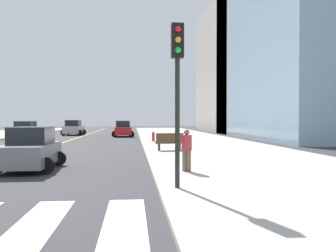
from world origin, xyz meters
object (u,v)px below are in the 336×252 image
object	(u,v)px
car_white_nearest	(26,131)
car_gray_fourth	(31,150)
pedestrian_waiting_east	(187,148)
traffic_light_near_corner	(177,73)
car_silver_second	(74,128)
park_bench	(169,142)
fire_hydrant	(153,137)
car_red_third	(123,129)

from	to	relation	value
car_white_nearest	car_gray_fourth	xyz separation A→B (m)	(7.01, -23.83, -0.06)
car_gray_fourth	pedestrian_waiting_east	world-z (taller)	car_gray_fourth
car_white_nearest	traffic_light_near_corner	bearing A→B (deg)	-63.89
car_silver_second	car_gray_fourth	bearing A→B (deg)	-81.00
park_bench	pedestrian_waiting_east	size ratio (longest dim) A/B	1.13
car_white_nearest	car_silver_second	distance (m)	10.93
car_gray_fourth	fire_hydrant	size ratio (longest dim) A/B	4.62
car_red_third	pedestrian_waiting_east	bearing A→B (deg)	93.63
pedestrian_waiting_east	car_red_third	bearing A→B (deg)	126.39
car_white_nearest	car_silver_second	size ratio (longest dim) A/B	0.96
park_bench	pedestrian_waiting_east	xyz separation A→B (m)	(-0.27, -9.43, 0.36)
pedestrian_waiting_east	fire_hydrant	size ratio (longest dim) A/B	1.83
park_bench	car_white_nearest	bearing A→B (deg)	35.15
traffic_light_near_corner	fire_hydrant	size ratio (longest dim) A/B	5.41
car_white_nearest	car_red_third	xyz separation A→B (m)	(10.10, 5.52, 0.01)
car_silver_second	traffic_light_near_corner	bearing A→B (deg)	-73.87
car_white_nearest	fire_hydrant	distance (m)	14.86
car_white_nearest	pedestrian_waiting_east	bearing A→B (deg)	-59.95
car_red_third	traffic_light_near_corner	size ratio (longest dim) A/B	0.94
pedestrian_waiting_east	car_gray_fourth	bearing A→B (deg)	-168.11
car_silver_second	car_red_third	xyz separation A→B (m)	(6.81, -4.90, -0.03)
car_silver_second	car_gray_fourth	xyz separation A→B (m)	(3.71, -34.25, -0.10)
car_white_nearest	pedestrian_waiting_east	xyz separation A→B (m)	(13.45, -25.97, 0.13)
car_white_nearest	park_bench	distance (m)	21.50
pedestrian_waiting_east	park_bench	bearing A→B (deg)	118.64
car_gray_fourth	pedestrian_waiting_east	size ratio (longest dim) A/B	2.53
car_red_third	park_bench	xyz separation A→B (m)	(3.63, -22.07, -0.23)
car_gray_fourth	park_bench	world-z (taller)	car_gray_fourth
car_white_nearest	traffic_light_near_corner	distance (m)	32.00
car_white_nearest	park_bench	xyz separation A→B (m)	(13.73, -16.54, -0.23)
car_red_third	fire_hydrant	distance (m)	12.69
traffic_light_near_corner	fire_hydrant	bearing A→B (deg)	-91.37
car_white_nearest	traffic_light_near_corner	xyz separation A→B (m)	(12.69, -29.27, 2.61)
car_gray_fourth	traffic_light_near_corner	bearing A→B (deg)	135.82
car_white_nearest	car_red_third	distance (m)	11.51
car_red_third	park_bench	world-z (taller)	car_red_third
park_bench	pedestrian_waiting_east	bearing A→B (deg)	173.79
car_silver_second	traffic_light_near_corner	world-z (taller)	traffic_light_near_corner
pedestrian_waiting_east	fire_hydrant	distance (m)	19.21
car_gray_fourth	car_white_nearest	bearing A→B (deg)	-74.04
fire_hydrant	park_bench	bearing A→B (deg)	-87.06
traffic_light_near_corner	car_silver_second	bearing A→B (deg)	-76.68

